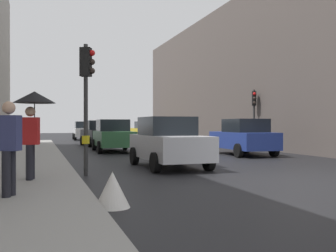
% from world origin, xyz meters
% --- Properties ---
extents(ground_plane, '(120.00, 120.00, 0.00)m').
position_xyz_m(ground_plane, '(0.00, 0.00, 0.00)').
color(ground_plane, black).
extents(sidewalk_kerb, '(2.98, 40.00, 0.16)m').
position_xyz_m(sidewalk_kerb, '(-7.17, 6.00, 0.08)').
color(sidewalk_kerb, gray).
rests_on(sidewalk_kerb, ground).
extents(building_facade_right, '(12.00, 33.36, 9.92)m').
position_xyz_m(building_facade_right, '(11.68, 17.26, 4.96)').
color(building_facade_right, '#5B514C').
rests_on(building_facade_right, ground).
extents(traffic_light_near_right, '(0.45, 0.35, 3.84)m').
position_xyz_m(traffic_light_near_right, '(-5.36, 2.68, 2.65)').
color(traffic_light_near_right, '#2D2D2D').
rests_on(traffic_light_near_right, ground).
extents(traffic_light_mid_street, '(0.35, 0.45, 3.54)m').
position_xyz_m(traffic_light_mid_street, '(5.37, 11.36, 2.44)').
color(traffic_light_mid_street, '#2D2D2D').
rests_on(traffic_light_mid_street, ground).
extents(car_silver_hatchback, '(2.05, 4.22, 1.76)m').
position_xyz_m(car_silver_hatchback, '(-2.38, 4.07, 0.88)').
color(car_silver_hatchback, '#BCBCC1').
rests_on(car_silver_hatchback, ground).
extents(car_dark_suv, '(2.27, 4.33, 1.76)m').
position_xyz_m(car_dark_suv, '(-2.73, 18.50, 0.88)').
color(car_dark_suv, black).
rests_on(car_dark_suv, ground).
extents(car_white_compact, '(2.13, 4.26, 1.76)m').
position_xyz_m(car_white_compact, '(-2.55, 29.48, 0.88)').
color(car_white_compact, silver).
rests_on(car_white_compact, ground).
extents(car_green_estate, '(2.11, 4.25, 1.76)m').
position_xyz_m(car_green_estate, '(-2.80, 12.47, 0.88)').
color(car_green_estate, '#2D6038').
rests_on(car_green_estate, ground).
extents(car_yellow_taxi, '(2.06, 4.22, 1.76)m').
position_xyz_m(car_yellow_taxi, '(2.70, 26.38, 0.88)').
color(car_yellow_taxi, yellow).
rests_on(car_yellow_taxi, ground).
extents(car_blue_van, '(2.14, 4.26, 1.76)m').
position_xyz_m(car_blue_van, '(2.78, 8.01, 0.88)').
color(car_blue_van, navy).
rests_on(car_blue_van, ground).
extents(pedestrian_with_umbrella, '(1.00, 1.00, 2.14)m').
position_xyz_m(pedestrian_with_umbrella, '(-6.81, 1.12, 1.84)').
color(pedestrian_with_umbrella, black).
rests_on(pedestrian_with_umbrella, sidewalk_kerb).
extents(pedestrian_with_grey_backpack, '(0.66, 0.48, 1.77)m').
position_xyz_m(pedestrian_with_grey_backpack, '(-7.25, -1.04, 1.16)').
color(pedestrian_with_grey_backpack, black).
rests_on(pedestrian_with_grey_backpack, sidewalk_kerb).
extents(warning_sign_triangle, '(0.64, 0.64, 0.65)m').
position_xyz_m(warning_sign_triangle, '(-5.42, -1.90, 0.33)').
color(warning_sign_triangle, silver).
rests_on(warning_sign_triangle, ground).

